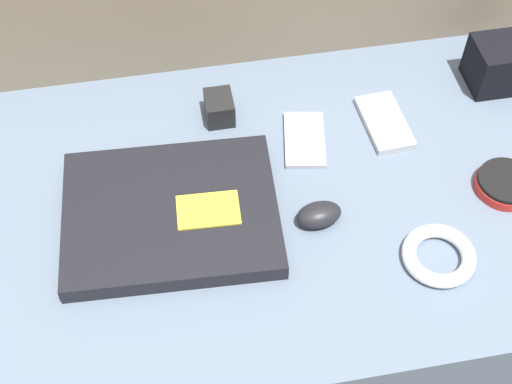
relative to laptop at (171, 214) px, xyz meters
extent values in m
plane|color=#4C4742|center=(0.13, 0.01, -0.17)|extent=(8.00, 8.00, 0.00)
cube|color=slate|center=(0.13, 0.01, -0.09)|extent=(1.13, 0.60, 0.15)
cube|color=black|center=(0.00, 0.00, 0.00)|extent=(0.32, 0.26, 0.03)
cube|color=yellow|center=(0.05, -0.01, 0.02)|extent=(0.09, 0.06, 0.00)
ellipsoid|color=black|center=(0.21, -0.04, 0.00)|extent=(0.07, 0.05, 0.03)
cylinder|color=red|center=(0.50, -0.03, -0.01)|extent=(0.09, 0.09, 0.02)
cylinder|color=black|center=(0.50, -0.03, 0.00)|extent=(0.09, 0.09, 0.01)
cube|color=#B7B7BC|center=(0.36, 0.13, -0.01)|extent=(0.07, 0.13, 0.01)
cube|color=#B7B7BC|center=(0.22, 0.11, -0.01)|extent=(0.08, 0.12, 0.01)
cube|color=black|center=(0.58, 0.19, 0.03)|extent=(0.10, 0.08, 0.08)
cube|color=black|center=(0.10, 0.19, 0.01)|extent=(0.04, 0.06, 0.04)
torus|color=white|center=(0.36, -0.14, 0.00)|extent=(0.10, 0.10, 0.02)
camera|label=1|loc=(0.02, -0.61, 0.84)|focal=50.00mm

